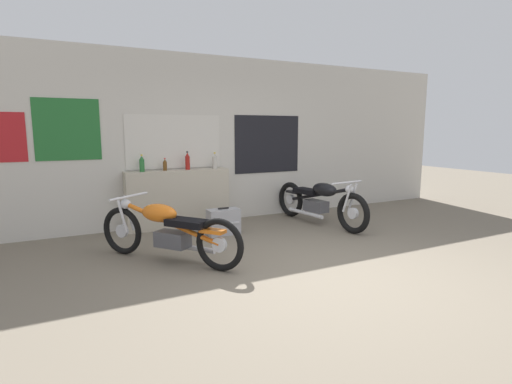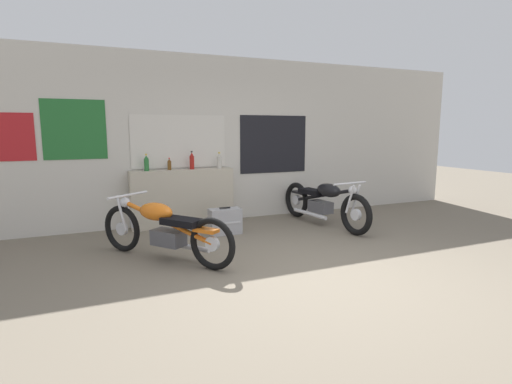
# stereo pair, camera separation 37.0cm
# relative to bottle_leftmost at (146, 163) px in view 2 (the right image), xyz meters

# --- Properties ---
(ground_plane) EXTENTS (24.00, 24.00, 0.00)m
(ground_plane) POSITION_rel_bottle_leftmost_xyz_m (1.36, -2.99, -1.05)
(ground_plane) COLOR #706656
(wall_back) EXTENTS (10.00, 0.07, 2.80)m
(wall_back) POSITION_rel_bottle_leftmost_xyz_m (1.34, 0.18, 0.35)
(wall_back) COLOR beige
(wall_back) RESTS_ON ground_plane
(sill_counter) EXTENTS (1.67, 0.28, 0.93)m
(sill_counter) POSITION_rel_bottle_leftmost_xyz_m (0.56, -0.00, -0.59)
(sill_counter) COLOR #B7AD99
(sill_counter) RESTS_ON ground_plane
(bottle_leftmost) EXTENTS (0.08, 0.08, 0.27)m
(bottle_leftmost) POSITION_rel_bottle_leftmost_xyz_m (0.00, 0.00, 0.00)
(bottle_leftmost) COLOR #23662D
(bottle_leftmost) RESTS_ON sill_counter
(bottle_left_center) EXTENTS (0.06, 0.06, 0.20)m
(bottle_left_center) POSITION_rel_bottle_leftmost_xyz_m (0.36, 0.01, -0.03)
(bottle_left_center) COLOR #5B3814
(bottle_left_center) RESTS_ON sill_counter
(bottle_center) EXTENTS (0.07, 0.07, 0.30)m
(bottle_center) POSITION_rel_bottle_leftmost_xyz_m (0.72, -0.01, 0.01)
(bottle_center) COLOR maroon
(bottle_center) RESTS_ON sill_counter
(bottle_right_center) EXTENTS (0.08, 0.08, 0.27)m
(bottle_right_center) POSITION_rel_bottle_leftmost_xyz_m (1.19, -0.04, 0.00)
(bottle_right_center) COLOR #B7B2A8
(bottle_right_center) RESTS_ON sill_counter
(motorcycle_orange) EXTENTS (1.30, 1.67, 0.77)m
(motorcycle_orange) POSITION_rel_bottle_leftmost_xyz_m (-0.06, -1.67, -0.66)
(motorcycle_orange) COLOR black
(motorcycle_orange) RESTS_ON ground_plane
(motorcycle_black) EXTENTS (0.64, 2.12, 0.79)m
(motorcycle_black) POSITION_rel_bottle_leftmost_xyz_m (2.70, -0.90, -0.66)
(motorcycle_black) COLOR black
(motorcycle_black) RESTS_ON ground_plane
(hard_case_silver) EXTENTS (0.48, 0.26, 0.41)m
(hard_case_silver) POSITION_rel_bottle_leftmost_xyz_m (1.02, -0.79, -0.86)
(hard_case_silver) COLOR #9E9EA3
(hard_case_silver) RESTS_ON ground_plane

